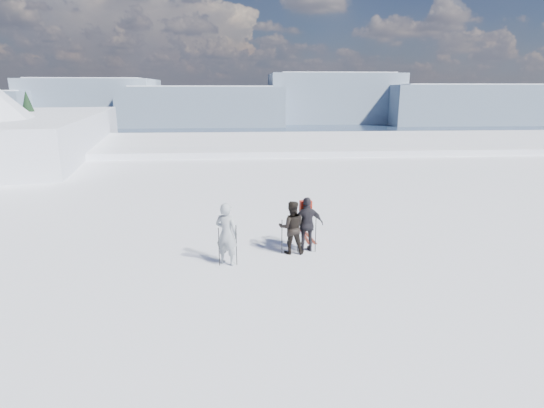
{
  "coord_description": "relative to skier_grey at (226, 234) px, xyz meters",
  "views": [
    {
      "loc": [
        -3.34,
        -9.9,
        5.05
      ],
      "look_at": [
        -2.39,
        3.0,
        1.56
      ],
      "focal_mm": 28.0,
      "sensor_mm": 36.0,
      "label": 1
    }
  ],
  "objects": [
    {
      "name": "lake_basin",
      "position": [
        3.82,
        28.0,
        -7.45
      ],
      "size": [
        820.0,
        820.0,
        71.62
      ],
      "color": "white",
      "rests_on": "ground"
    },
    {
      "name": "skis_loose",
      "position": [
        2.76,
        2.28,
        -0.93
      ],
      "size": [
        0.39,
        1.7,
        0.03
      ],
      "color": "black",
      "rests_on": "ground"
    },
    {
      "name": "skier_pack",
      "position": [
        2.54,
        0.89,
        -0.05
      ],
      "size": [
        1.08,
        0.53,
        1.79
      ],
      "primitive_type": "imported",
      "rotation": [
        0.0,
        0.0,
        3.24
      ],
      "color": "black",
      "rests_on": "ground"
    },
    {
      "name": "backpack",
      "position": [
        2.52,
        1.13,
        1.08
      ],
      "size": [
        0.4,
        0.25,
        0.49
      ],
      "primitive_type": "cube",
      "rotation": [
        0.0,
        0.0,
        3.24
      ],
      "color": "red",
      "rests_on": "skier_pack"
    },
    {
      "name": "skier_dark",
      "position": [
        2.02,
        0.74,
        -0.09
      ],
      "size": [
        0.86,
        0.69,
        1.71
      ],
      "primitive_type": "imported",
      "rotation": [
        0.0,
        0.0,
        3.1
      ],
      "color": "black",
      "rests_on": "ground"
    },
    {
      "name": "ski_poles",
      "position": [
        1.53,
        0.46,
        -0.34
      ],
      "size": [
        3.05,
        0.94,
        1.3
      ],
      "color": "black",
      "rests_on": "ground"
    },
    {
      "name": "far_mountain_range",
      "position": [
        33.42,
        452.79,
        -8.14
      ],
      "size": [
        770.0,
        110.0,
        53.0
      ],
      "color": "slate",
      "rests_on": "ground"
    },
    {
      "name": "skier_grey",
      "position": [
        0.0,
        0.0,
        0.0
      ],
      "size": [
        0.82,
        0.71,
        1.9
      ],
      "primitive_type": "imported",
      "rotation": [
        0.0,
        0.0,
        2.69
      ],
      "color": "#929AA0",
      "rests_on": "ground"
    }
  ]
}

